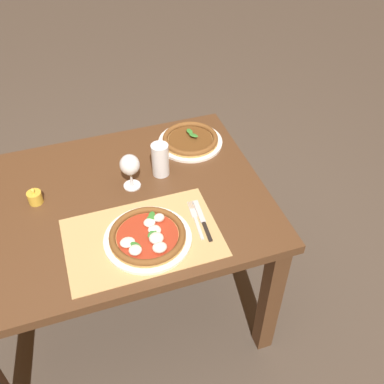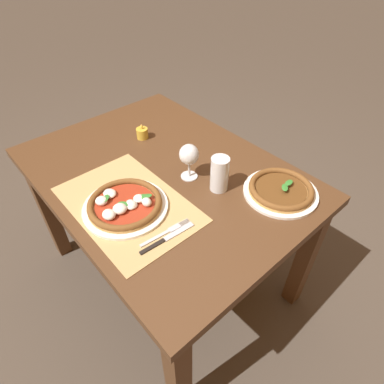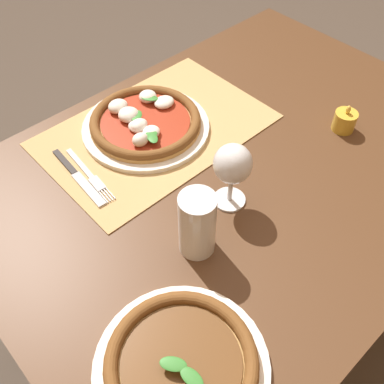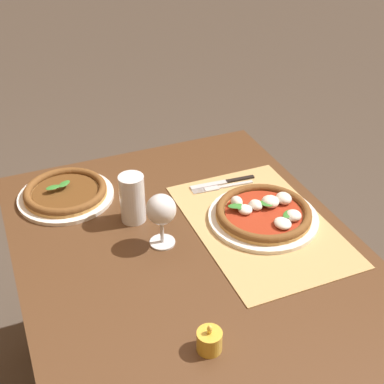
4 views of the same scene
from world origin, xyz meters
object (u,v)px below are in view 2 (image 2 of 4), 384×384
(pizza_near, at_px, (125,205))
(pint_glass, at_px, (219,175))
(wine_glass, at_px, (189,156))
(fork, at_px, (166,232))
(knife, at_px, (168,238))
(votive_candle, at_px, (142,134))
(pizza_far, at_px, (281,190))

(pizza_near, xyz_separation_m, pint_glass, (0.15, 0.34, 0.05))
(wine_glass, height_order, pint_glass, wine_glass)
(fork, distance_m, knife, 0.03)
(pizza_near, distance_m, pint_glass, 0.38)
(pint_glass, xyz_separation_m, votive_candle, (-0.51, -0.01, -0.05))
(wine_glass, relative_size, fork, 0.77)
(wine_glass, distance_m, knife, 0.36)
(pizza_near, bearing_deg, knife, 7.33)
(wine_glass, xyz_separation_m, votive_candle, (-0.38, 0.03, -0.08))
(pint_glass, bearing_deg, knife, -77.22)
(pizza_far, distance_m, fork, 0.48)
(votive_candle, bearing_deg, pint_glass, 1.21)
(pint_glass, bearing_deg, votive_candle, -178.79)
(pizza_far, bearing_deg, knife, -103.20)
(knife, relative_size, votive_candle, 3.00)
(pizza_near, height_order, pint_glass, pint_glass)
(pizza_near, distance_m, fork, 0.20)
(pizza_near, xyz_separation_m, wine_glass, (0.01, 0.30, 0.08))
(wine_glass, xyz_separation_m, pint_glass, (0.13, 0.04, -0.04))
(wine_glass, height_order, fork, wine_glass)
(wine_glass, distance_m, votive_candle, 0.39)
(pizza_far, bearing_deg, fork, -106.17)
(pint_glass, bearing_deg, pizza_far, 40.94)
(pizza_far, distance_m, pint_glass, 0.25)
(pizza_far, distance_m, votive_candle, 0.72)
(knife, bearing_deg, fork, 154.32)
(fork, relative_size, votive_candle, 2.79)
(fork, xyz_separation_m, knife, (0.02, -0.01, 0.00))
(pint_glass, xyz_separation_m, fork, (0.05, -0.31, -0.06))
(pizza_near, bearing_deg, pint_glass, 67.01)
(pizza_far, relative_size, pint_glass, 2.01)
(pizza_far, bearing_deg, pint_glass, -139.06)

